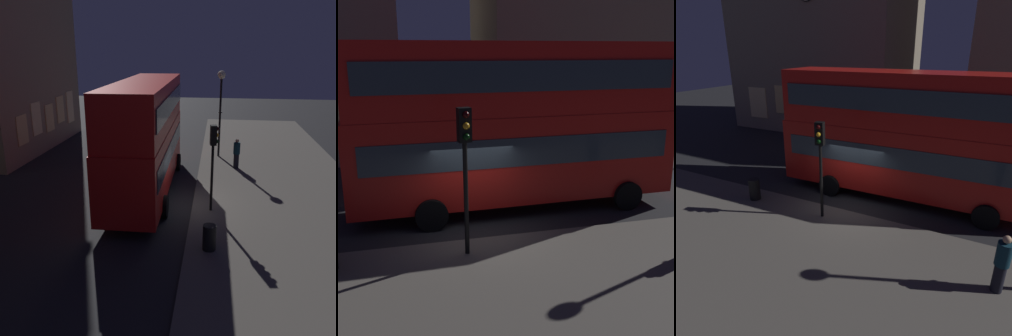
# 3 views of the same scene
# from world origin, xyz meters

# --- Properties ---
(ground_plane) EXTENTS (80.00, 80.00, 0.00)m
(ground_plane) POSITION_xyz_m (0.00, 0.00, 0.00)
(ground_plane) COLOR #232326
(sidewalk_slab) EXTENTS (44.00, 8.63, 0.12)m
(sidewalk_slab) POSITION_xyz_m (0.00, -4.96, 0.06)
(sidewalk_slab) COLOR #5B564F
(sidewalk_slab) RESTS_ON ground
(double_decker_bus) EXTENTS (11.01, 2.97, 5.58)m
(double_decker_bus) POSITION_xyz_m (1.66, 1.82, 3.10)
(double_decker_bus) COLOR red
(double_decker_bus) RESTS_ON ground
(traffic_light_near_kerb) EXTENTS (0.36, 0.38, 3.86)m
(traffic_light_near_kerb) POSITION_xyz_m (-0.54, -1.51, 2.90)
(traffic_light_near_kerb) COLOR black
(traffic_light_near_kerb) RESTS_ON sidewalk_slab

